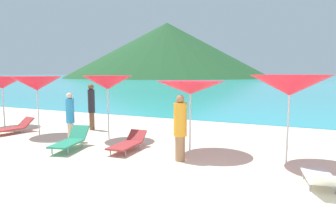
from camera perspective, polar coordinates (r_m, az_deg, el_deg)
The scene contains 15 objects.
ground_plane at distance 15.18m, azimuth 17.66°, elevation -2.64°, with size 50.00×100.00×0.30m, color beige.
ocean_water at distance 234.38m, azimuth 25.19°, elevation 5.99°, with size 650.00×440.00×0.02m, color #2DADBC.
headland_hill at distance 157.56m, azimuth -0.19°, elevation 11.37°, with size 102.36×102.36×27.41m, color #235128.
umbrella_1 at distance 15.41m, azimuth -28.52°, elevation 4.84°, with size 2.07×2.07×2.23m.
umbrella_2 at distance 12.64m, azimuth -23.25°, elevation 4.91°, with size 1.96×1.96×2.25m.
umbrella_3 at distance 11.11m, azimuth -11.19°, elevation 5.40°, with size 1.87×1.87×2.28m.
umbrella_4 at distance 9.04m, azimuth 4.18°, elevation 4.53°, with size 2.05×2.05×2.14m.
umbrella_5 at distance 8.38m, azimuth 21.75°, elevation 4.63°, with size 2.14×2.14×2.33m.
lounge_chair_1 at distance 10.03m, azimuth -17.69°, elevation -5.02°, with size 0.99×1.75×0.64m.
lounge_chair_3 at distance 9.51m, azimuth -7.48°, elevation -5.73°, with size 0.69×1.65×0.53m.
lounge_chair_4 at distance 7.15m, azimuth 26.56°, elevation -10.85°, with size 0.80×1.51×0.50m.
lounge_chair_6 at distance 13.53m, azimuth -27.13°, elevation -2.59°, with size 0.85×1.80×0.57m.
beachgoer_2 at distance 13.13m, azimuth -14.06°, elevation 1.29°, with size 0.28×0.28×1.92m.
beachgoer_3 at distance 8.22m, azimuth 2.29°, elevation -2.70°, with size 0.36×0.36×1.80m.
beachgoer_4 at distance 11.15m, azimuth -17.75°, elevation -0.60°, with size 0.29×0.29×1.70m.
Camera 1 is at (1.99, -4.84, 2.37)m, focal length 32.74 mm.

